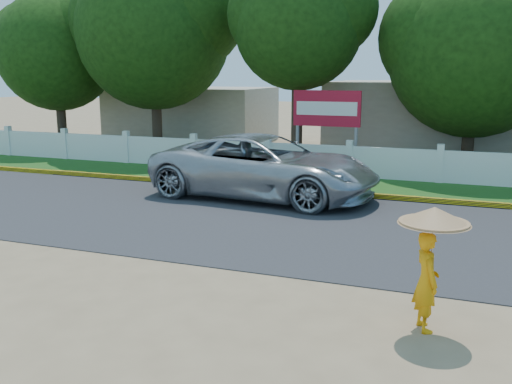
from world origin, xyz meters
The scene contains 11 objects.
ground centered at (0.00, 0.00, 0.00)m, with size 120.00×120.00×0.00m, color #9E8460.
road centered at (0.00, 4.50, 0.01)m, with size 60.00×7.00×0.02m, color #38383A.
grass_verge centered at (0.00, 9.75, 0.01)m, with size 60.00×3.50×0.03m, color #2D601E.
curb centered at (0.00, 8.05, 0.08)m, with size 40.00×0.18×0.16m, color yellow.
fence centered at (0.00, 11.20, 0.55)m, with size 40.00×0.10×1.10m, color silver.
building_near centered at (3.00, 18.00, 1.60)m, with size 10.00×6.00×3.20m, color #B7AD99.
building_far centered at (-10.00, 19.00, 1.40)m, with size 8.00×5.00×2.80m, color #B7AD99.
vehicle centered at (-1.66, 7.13, 0.92)m, with size 3.05×6.60×1.84m, color #A7ABAF.
monk_with_parasol centered at (3.45, -0.29, 1.17)m, with size 0.99×0.99×1.80m.
billboard centered at (-1.11, 12.30, 2.14)m, with size 2.50×0.13×2.95m.
tree_row centered at (0.92, 13.91, 5.09)m, with size 35.50×7.32×8.95m.
Camera 1 is at (3.84, -8.23, 3.61)m, focal length 40.00 mm.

